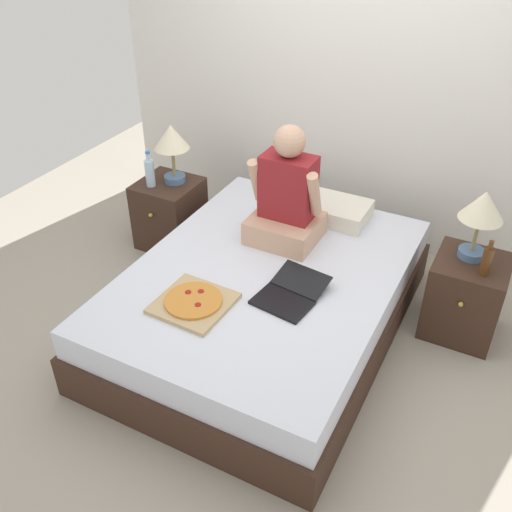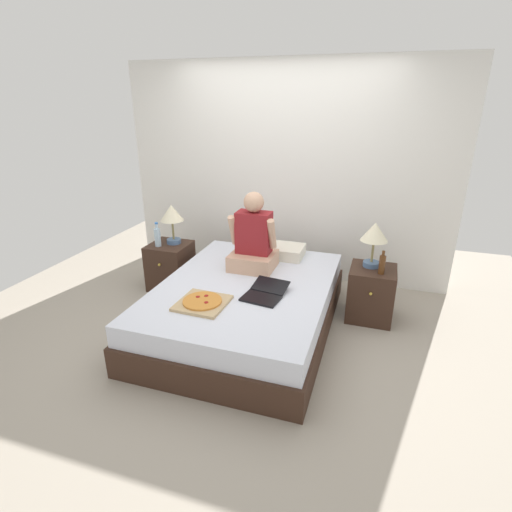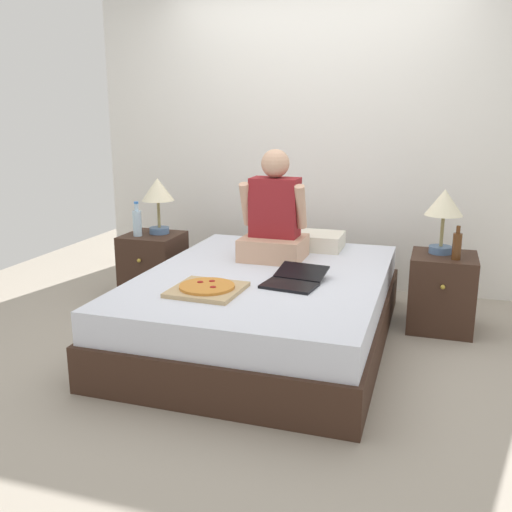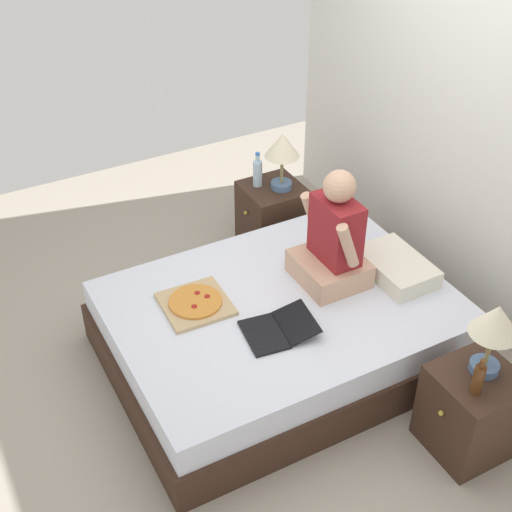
{
  "view_description": "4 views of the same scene",
  "coord_description": "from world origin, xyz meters",
  "px_view_note": "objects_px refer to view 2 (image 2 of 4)",
  "views": [
    {
      "loc": [
        1.26,
        -2.54,
        2.52
      ],
      "look_at": [
        0.02,
        -0.16,
        0.67
      ],
      "focal_mm": 40.0,
      "sensor_mm": 36.0,
      "label": 1
    },
    {
      "loc": [
        1.14,
        -3.17,
        2.08
      ],
      "look_at": [
        0.12,
        -0.05,
        0.78
      ],
      "focal_mm": 28.0,
      "sensor_mm": 36.0,
      "label": 2
    },
    {
      "loc": [
        1.04,
        -3.46,
        1.5
      ],
      "look_at": [
        0.02,
        -0.24,
        0.64
      ],
      "focal_mm": 40.0,
      "sensor_mm": 36.0,
      "label": 3
    },
    {
      "loc": [
        2.92,
        -1.75,
        3.3
      ],
      "look_at": [
        -0.14,
        -0.1,
        0.76
      ],
      "focal_mm": 50.0,
      "sensor_mm": 36.0,
      "label": 4
    }
  ],
  "objects_px": {
    "lamp_on_right_nightstand": "(374,235)",
    "laptop": "(264,294)",
    "beer_bottle": "(382,264)",
    "pizza_box": "(202,302)",
    "nightstand_right": "(371,293)",
    "water_bottle": "(158,237)",
    "person_seated": "(253,241)",
    "nightstand_left": "(171,266)",
    "lamp_on_left_nightstand": "(172,216)",
    "bed": "(246,306)"
  },
  "relations": [
    {
      "from": "nightstand_right",
      "to": "lamp_on_right_nightstand",
      "type": "relative_size",
      "value": 1.19
    },
    {
      "from": "lamp_on_left_nightstand",
      "to": "nightstand_right",
      "type": "relative_size",
      "value": 0.84
    },
    {
      "from": "beer_bottle",
      "to": "person_seated",
      "type": "height_order",
      "value": "person_seated"
    },
    {
      "from": "nightstand_left",
      "to": "water_bottle",
      "type": "height_order",
      "value": "water_bottle"
    },
    {
      "from": "person_seated",
      "to": "lamp_on_right_nightstand",
      "type": "bearing_deg",
      "value": 11.31
    },
    {
      "from": "water_bottle",
      "to": "nightstand_right",
      "type": "height_order",
      "value": "water_bottle"
    },
    {
      "from": "bed",
      "to": "pizza_box",
      "type": "xyz_separation_m",
      "value": [
        -0.21,
        -0.49,
        0.26
      ]
    },
    {
      "from": "bed",
      "to": "nightstand_left",
      "type": "relative_size",
      "value": 3.99
    },
    {
      "from": "lamp_on_right_nightstand",
      "to": "laptop",
      "type": "relative_size",
      "value": 0.99
    },
    {
      "from": "bed",
      "to": "nightstand_right",
      "type": "height_order",
      "value": "nightstand_right"
    },
    {
      "from": "lamp_on_left_nightstand",
      "to": "nightstand_right",
      "type": "height_order",
      "value": "lamp_on_left_nightstand"
    },
    {
      "from": "nightstand_right",
      "to": "nightstand_left",
      "type": "bearing_deg",
      "value": 180.0
    },
    {
      "from": "beer_bottle",
      "to": "water_bottle",
      "type": "bearing_deg",
      "value": 179.76
    },
    {
      "from": "bed",
      "to": "pizza_box",
      "type": "height_order",
      "value": "pizza_box"
    },
    {
      "from": "water_bottle",
      "to": "nightstand_right",
      "type": "relative_size",
      "value": 0.52
    },
    {
      "from": "lamp_on_right_nightstand",
      "to": "nightstand_left",
      "type": "bearing_deg",
      "value": -178.71
    },
    {
      "from": "nightstand_left",
      "to": "beer_bottle",
      "type": "xyz_separation_m",
      "value": [
        2.32,
        -0.1,
        0.36
      ]
    },
    {
      "from": "lamp_on_right_nightstand",
      "to": "water_bottle",
      "type": "bearing_deg",
      "value": -176.52
    },
    {
      "from": "nightstand_right",
      "to": "beer_bottle",
      "type": "xyz_separation_m",
      "value": [
        0.07,
        -0.1,
        0.36
      ]
    },
    {
      "from": "bed",
      "to": "pizza_box",
      "type": "relative_size",
      "value": 5.17
    },
    {
      "from": "nightstand_left",
      "to": "lamp_on_right_nightstand",
      "type": "relative_size",
      "value": 1.19
    },
    {
      "from": "bed",
      "to": "water_bottle",
      "type": "distance_m",
      "value": 1.37
    },
    {
      "from": "bed",
      "to": "beer_bottle",
      "type": "bearing_deg",
      "value": 21.64
    },
    {
      "from": "water_bottle",
      "to": "lamp_on_left_nightstand",
      "type": "bearing_deg",
      "value": 49.4
    },
    {
      "from": "water_bottle",
      "to": "person_seated",
      "type": "relative_size",
      "value": 0.35
    },
    {
      "from": "beer_bottle",
      "to": "pizza_box",
      "type": "height_order",
      "value": "beer_bottle"
    },
    {
      "from": "water_bottle",
      "to": "laptop",
      "type": "bearing_deg",
      "value": -24.76
    },
    {
      "from": "nightstand_left",
      "to": "nightstand_right",
      "type": "distance_m",
      "value": 2.25
    },
    {
      "from": "laptop",
      "to": "lamp_on_left_nightstand",
      "type": "bearing_deg",
      "value": 148.68
    },
    {
      "from": "lamp_on_left_nightstand",
      "to": "person_seated",
      "type": "height_order",
      "value": "person_seated"
    },
    {
      "from": "lamp_on_right_nightstand",
      "to": "beer_bottle",
      "type": "distance_m",
      "value": 0.29
    },
    {
      "from": "lamp_on_right_nightstand",
      "to": "beer_bottle",
      "type": "height_order",
      "value": "lamp_on_right_nightstand"
    },
    {
      "from": "water_bottle",
      "to": "lamp_on_right_nightstand",
      "type": "height_order",
      "value": "lamp_on_right_nightstand"
    },
    {
      "from": "lamp_on_right_nightstand",
      "to": "pizza_box",
      "type": "relative_size",
      "value": 1.09
    },
    {
      "from": "bed",
      "to": "lamp_on_left_nightstand",
      "type": "distance_m",
      "value": 1.4
    },
    {
      "from": "water_bottle",
      "to": "nightstand_right",
      "type": "xyz_separation_m",
      "value": [
        2.33,
        0.09,
        -0.38
      ]
    },
    {
      "from": "nightstand_left",
      "to": "lamp_on_left_nightstand",
      "type": "relative_size",
      "value": 1.19
    },
    {
      "from": "lamp_on_right_nightstand",
      "to": "laptop",
      "type": "bearing_deg",
      "value": -136.7
    },
    {
      "from": "lamp_on_left_nightstand",
      "to": "water_bottle",
      "type": "height_order",
      "value": "lamp_on_left_nightstand"
    },
    {
      "from": "nightstand_right",
      "to": "lamp_on_right_nightstand",
      "type": "bearing_deg",
      "value": 120.93
    },
    {
      "from": "nightstand_right",
      "to": "laptop",
      "type": "bearing_deg",
      "value": -139.51
    },
    {
      "from": "lamp_on_left_nightstand",
      "to": "pizza_box",
      "type": "xyz_separation_m",
      "value": [
        0.88,
        -1.11,
        -0.38
      ]
    },
    {
      "from": "water_bottle",
      "to": "beer_bottle",
      "type": "height_order",
      "value": "water_bottle"
    },
    {
      "from": "lamp_on_left_nightstand",
      "to": "beer_bottle",
      "type": "distance_m",
      "value": 2.3
    },
    {
      "from": "nightstand_right",
      "to": "water_bottle",
      "type": "bearing_deg",
      "value": -177.79
    },
    {
      "from": "nightstand_left",
      "to": "laptop",
      "type": "relative_size",
      "value": 1.18
    },
    {
      "from": "person_seated",
      "to": "laptop",
      "type": "distance_m",
      "value": 0.7
    },
    {
      "from": "nightstand_left",
      "to": "person_seated",
      "type": "distance_m",
      "value": 1.19
    },
    {
      "from": "water_bottle",
      "to": "person_seated",
      "type": "height_order",
      "value": "person_seated"
    },
    {
      "from": "nightstand_left",
      "to": "beer_bottle",
      "type": "bearing_deg",
      "value": -2.46
    }
  ]
}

